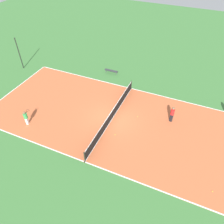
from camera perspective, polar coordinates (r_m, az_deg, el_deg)
ground_plane at (r=21.63m, az=0.00°, el=-1.78°), size 80.00×80.00×0.00m
court_surface at (r=21.62m, az=0.00°, el=-1.76°), size 11.28×24.88×0.02m
tennis_net at (r=21.23m, az=0.00°, el=-0.64°), size 11.08×0.10×1.10m
bench at (r=28.13m, az=-0.24°, el=10.72°), size 0.36×1.73×0.45m
player_coach_red at (r=21.47m, az=15.46°, el=-0.33°), size 0.50×0.50×1.74m
player_far_green at (r=22.04m, az=-21.59°, el=-1.22°), size 0.99×0.58×1.55m
tennis_ball_far_baseline at (r=21.94m, az=6.73°, el=-1.16°), size 0.07×0.07×0.07m
tennis_ball_right_alley at (r=20.08m, az=0.83°, el=-5.91°), size 0.07×0.07×0.07m
tennis_ball_near_net at (r=18.35m, az=24.78°, el=-18.31°), size 0.07×0.07×0.07m
fence_post_back_right at (r=30.85m, az=-23.07°, el=13.87°), size 0.12×0.12×4.13m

